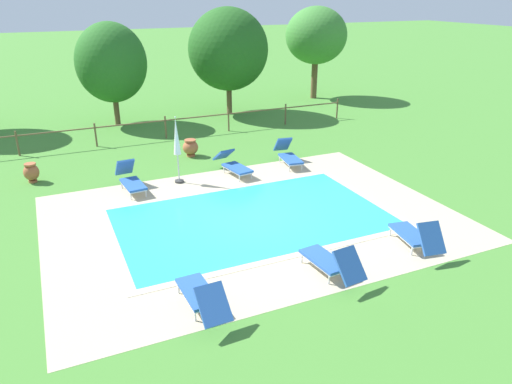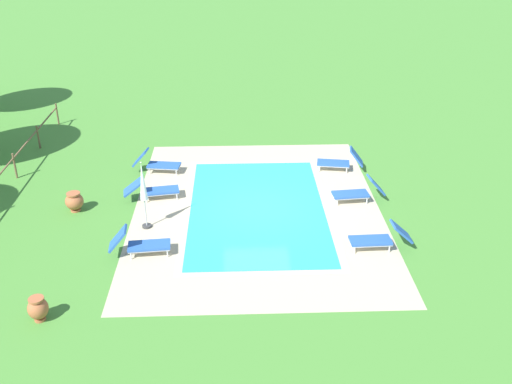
% 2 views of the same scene
% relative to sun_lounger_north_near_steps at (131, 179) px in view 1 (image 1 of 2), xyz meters
% --- Properties ---
extents(ground_plane, '(160.00, 160.00, 0.00)m').
position_rel_sun_lounger_north_near_steps_xyz_m(ground_plane, '(2.90, -3.72, -0.39)').
color(ground_plane, '#478433').
extents(pool_deck_paving, '(11.90, 8.73, 0.01)m').
position_rel_sun_lounger_north_near_steps_xyz_m(pool_deck_paving, '(2.90, -3.72, -0.39)').
color(pool_deck_paving, '#BCAD8E').
rests_on(pool_deck_paving, ground).
extents(swimming_pool_water, '(7.94, 4.76, 0.01)m').
position_rel_sun_lounger_north_near_steps_xyz_m(swimming_pool_water, '(2.90, -3.72, -0.39)').
color(swimming_pool_water, '#2DB7C6').
rests_on(swimming_pool_water, ground).
extents(pool_coping_rim, '(8.42, 5.24, 0.01)m').
position_rel_sun_lounger_north_near_steps_xyz_m(pool_coping_rim, '(2.90, -3.72, -0.38)').
color(pool_coping_rim, beige).
rests_on(pool_coping_rim, ground).
extents(sun_lounger_north_near_steps, '(0.76, 1.92, 0.98)m').
position_rel_sun_lounger_north_near_steps_xyz_m(sun_lounger_north_near_steps, '(0.00, 0.00, 0.00)').
color(sun_lounger_north_near_steps, '#2856A8').
rests_on(sun_lounger_north_near_steps, ground).
extents(sun_lounger_north_mid, '(0.67, 1.97, 0.90)m').
position_rel_sun_lounger_north_near_steps_xyz_m(sun_lounger_north_mid, '(0.08, -7.46, -0.01)').
color(sun_lounger_north_mid, '#2856A8').
rests_on(sun_lounger_north_mid, ground).
extents(sun_lounger_north_far, '(0.93, 2.07, 0.84)m').
position_rel_sun_lounger_north_near_steps_xyz_m(sun_lounger_north_far, '(3.79, 0.06, -0.02)').
color(sun_lounger_north_far, '#2856A8').
rests_on(sun_lounger_north_far, ground).
extents(sun_lounger_north_end, '(0.78, 1.94, 0.96)m').
position_rel_sun_lounger_north_near_steps_xyz_m(sun_lounger_north_end, '(3.31, -7.41, -0.00)').
color(sun_lounger_north_end, '#2856A8').
rests_on(sun_lounger_north_end, ground).
extents(sun_lounger_south_near_corner, '(0.85, 1.95, 0.96)m').
position_rel_sun_lounger_north_near_steps_xyz_m(sun_lounger_south_near_corner, '(6.17, 0.18, -0.00)').
color(sun_lounger_south_near_corner, '#2856A8').
rests_on(sun_lounger_south_near_corner, ground).
extents(sun_lounger_south_mid, '(0.90, 1.92, 1.00)m').
position_rel_sun_lounger_north_near_steps_xyz_m(sun_lounger_south_mid, '(6.06, -7.21, 0.00)').
color(sun_lounger_south_mid, '#2856A8').
rests_on(sun_lounger_south_mid, ground).
extents(patio_umbrella_closed_row_west, '(0.32, 0.32, 2.40)m').
position_rel_sun_lounger_north_near_steps_xyz_m(patio_umbrella_closed_row_west, '(1.70, 0.04, 1.15)').
color(patio_umbrella_closed_row_west, '#383838').
rests_on(patio_umbrella_closed_row_west, ground).
extents(terracotta_urn_near_fence, '(0.53, 0.53, 0.71)m').
position_rel_sun_lounger_north_near_steps_xyz_m(terracotta_urn_near_fence, '(-3.08, 2.21, -0.01)').
color(terracotta_urn_near_fence, '#A85B38').
rests_on(terracotta_urn_near_fence, ground).
extents(terracotta_urn_by_tree, '(0.64, 0.64, 0.71)m').
position_rel_sun_lounger_north_near_steps_xyz_m(terracotta_urn_by_tree, '(2.96, 2.72, -0.01)').
color(terracotta_urn_by_tree, '#A85B38').
rests_on(terracotta_urn_by_tree, ground).
extents(perimeter_fence, '(18.74, 0.08, 1.05)m').
position_rel_sun_lounger_north_near_steps_xyz_m(perimeter_fence, '(2.69, 5.71, 0.29)').
color(perimeter_fence, brown).
rests_on(perimeter_fence, ground).
extents(tree_far_west, '(4.24, 4.24, 5.61)m').
position_rel_sun_lounger_north_near_steps_xyz_m(tree_far_west, '(7.13, 9.01, 3.07)').
color(tree_far_west, brown).
rests_on(tree_far_west, ground).
extents(tree_centre, '(3.44, 3.44, 5.02)m').
position_rel_sun_lounger_north_near_steps_xyz_m(tree_centre, '(1.07, 9.20, 2.70)').
color(tree_centre, brown).
rests_on(tree_centre, ground).
extents(tree_east_mid, '(3.75, 3.75, 5.52)m').
position_rel_sun_lounger_north_near_steps_xyz_m(tree_east_mid, '(13.61, 10.85, 3.41)').
color(tree_east_mid, brown).
rests_on(tree_east_mid, ground).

